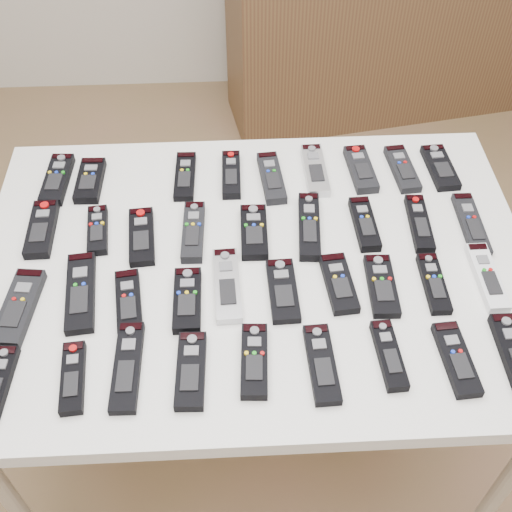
{
  "coord_description": "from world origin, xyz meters",
  "views": [
    {
      "loc": [
        -0.09,
        -0.87,
        1.87
      ],
      "look_at": [
        -0.04,
        0.08,
        0.8
      ],
      "focal_mm": 45.0,
      "sensor_mm": 36.0,
      "label": 1
    }
  ],
  "objects_px": {
    "remote_11": "(142,237)",
    "remote_27": "(487,277)",
    "remote_23": "(283,291)",
    "remote_10": "(98,230)",
    "remote_5": "(315,170)",
    "remote_35": "(456,359)",
    "remote_19": "(81,292)",
    "remote_29": "(73,378)",
    "remote_20": "(129,302)",
    "remote_26": "(434,283)",
    "table": "(256,278)",
    "remote_25": "(382,286)",
    "remote_13": "(254,232)",
    "remote_22": "(227,285)",
    "remote_2": "(185,176)",
    "remote_32": "(254,361)",
    "remote_4": "(272,178)",
    "remote_31": "(191,370)",
    "remote_17": "(471,224)",
    "remote_1": "(90,181)",
    "remote_24": "(339,283)",
    "remote_30": "(127,367)",
    "remote_21": "(187,300)",
    "remote_33": "(322,364)",
    "remote_34": "(389,355)",
    "remote_15": "(364,224)",
    "remote_7": "(402,169)",
    "remote_12": "(193,232)",
    "remote_14": "(309,226)",
    "remote_8": "(440,167)",
    "remote_9": "(42,229)",
    "remote_6": "(361,169)",
    "remote_0": "(57,179)",
    "sideboard": "(421,20)"
  },
  "relations": [
    {
      "from": "remote_27",
      "to": "remote_34",
      "type": "relative_size",
      "value": 1.18
    },
    {
      "from": "remote_8",
      "to": "remote_23",
      "type": "relative_size",
      "value": 0.98
    },
    {
      "from": "remote_4",
      "to": "remote_11",
      "type": "distance_m",
      "value": 0.37
    },
    {
      "from": "remote_21",
      "to": "remote_26",
      "type": "xyz_separation_m",
      "value": [
        0.53,
        0.02,
        -0.0
      ]
    },
    {
      "from": "remote_4",
      "to": "remote_31",
      "type": "bearing_deg",
      "value": -114.29
    },
    {
      "from": "table",
      "to": "remote_12",
      "type": "bearing_deg",
      "value": 147.64
    },
    {
      "from": "table",
      "to": "remote_17",
      "type": "distance_m",
      "value": 0.52
    },
    {
      "from": "remote_11",
      "to": "remote_27",
      "type": "relative_size",
      "value": 0.93
    },
    {
      "from": "remote_32",
      "to": "remote_19",
      "type": "bearing_deg",
      "value": 155.51
    },
    {
      "from": "remote_5",
      "to": "remote_20",
      "type": "relative_size",
      "value": 1.09
    },
    {
      "from": "table",
      "to": "remote_19",
      "type": "xyz_separation_m",
      "value": [
        -0.38,
        -0.08,
        0.07
      ]
    },
    {
      "from": "remote_0",
      "to": "remote_15",
      "type": "relative_size",
      "value": 1.07
    },
    {
      "from": "table",
      "to": "remote_32",
      "type": "bearing_deg",
      "value": -93.58
    },
    {
      "from": "remote_0",
      "to": "remote_6",
      "type": "relative_size",
      "value": 1.05
    },
    {
      "from": "remote_20",
      "to": "remote_26",
      "type": "relative_size",
      "value": 1.04
    },
    {
      "from": "remote_34",
      "to": "remote_21",
      "type": "bearing_deg",
      "value": 155.31
    },
    {
      "from": "remote_11",
      "to": "remote_21",
      "type": "relative_size",
      "value": 1.06
    },
    {
      "from": "remote_23",
      "to": "remote_10",
      "type": "bearing_deg",
      "value": 152.66
    },
    {
      "from": "remote_9",
      "to": "remote_23",
      "type": "xyz_separation_m",
      "value": [
        0.55,
        -0.21,
        -0.0
      ]
    },
    {
      "from": "table",
      "to": "remote_10",
      "type": "bearing_deg",
      "value": 163.63
    },
    {
      "from": "remote_12",
      "to": "remote_26",
      "type": "bearing_deg",
      "value": -17.03
    },
    {
      "from": "remote_22",
      "to": "remote_32",
      "type": "distance_m",
      "value": 0.2
    },
    {
      "from": "remote_13",
      "to": "remote_29",
      "type": "height_order",
      "value": "same"
    },
    {
      "from": "remote_10",
      "to": "remote_25",
      "type": "bearing_deg",
      "value": -23.27
    },
    {
      "from": "remote_22",
      "to": "remote_26",
      "type": "height_order",
      "value": "same"
    },
    {
      "from": "remote_6",
      "to": "remote_12",
      "type": "bearing_deg",
      "value": -159.04
    },
    {
      "from": "remote_22",
      "to": "remote_25",
      "type": "xyz_separation_m",
      "value": [
        0.33,
        -0.02,
        0.0
      ]
    },
    {
      "from": "remote_14",
      "to": "remote_32",
      "type": "xyz_separation_m",
      "value": [
        -0.15,
        -0.36,
        -0.0
      ]
    },
    {
      "from": "remote_5",
      "to": "remote_23",
      "type": "xyz_separation_m",
      "value": [
        -0.11,
        -0.39,
        -0.0
      ]
    },
    {
      "from": "remote_7",
      "to": "remote_14",
      "type": "bearing_deg",
      "value": -148.2
    },
    {
      "from": "remote_5",
      "to": "remote_35",
      "type": "xyz_separation_m",
      "value": [
        0.22,
        -0.58,
        -0.0
      ]
    },
    {
      "from": "remote_10",
      "to": "remote_25",
      "type": "xyz_separation_m",
      "value": [
        0.63,
        -0.2,
        -0.0
      ]
    },
    {
      "from": "remote_5",
      "to": "remote_34",
      "type": "bearing_deg",
      "value": -82.63
    },
    {
      "from": "remote_25",
      "to": "remote_30",
      "type": "bearing_deg",
      "value": -160.07
    },
    {
      "from": "remote_29",
      "to": "remote_31",
      "type": "xyz_separation_m",
      "value": [
        0.23,
        0.0,
        0.0
      ]
    },
    {
      "from": "remote_26",
      "to": "sideboard",
      "type": "bearing_deg",
      "value": 76.53
    },
    {
      "from": "remote_2",
      "to": "remote_11",
      "type": "height_order",
      "value": "remote_11"
    },
    {
      "from": "remote_19",
      "to": "remote_29",
      "type": "relative_size",
      "value": 1.36
    },
    {
      "from": "remote_2",
      "to": "remote_22",
      "type": "distance_m",
      "value": 0.37
    },
    {
      "from": "remote_33",
      "to": "remote_23",
      "type": "bearing_deg",
      "value": 105.97
    },
    {
      "from": "table",
      "to": "remote_25",
      "type": "distance_m",
      "value": 0.29
    },
    {
      "from": "remote_5",
      "to": "remote_25",
      "type": "relative_size",
      "value": 1.11
    },
    {
      "from": "remote_24",
      "to": "remote_26",
      "type": "bearing_deg",
      "value": -7.75
    },
    {
      "from": "remote_21",
      "to": "remote_17",
      "type": "bearing_deg",
      "value": 16.57
    },
    {
      "from": "remote_25",
      "to": "remote_31",
      "type": "relative_size",
      "value": 0.98
    },
    {
      "from": "remote_1",
      "to": "remote_26",
      "type": "xyz_separation_m",
      "value": [
        0.79,
        -0.37,
        -0.0
      ]
    },
    {
      "from": "remote_17",
      "to": "remote_20",
      "type": "height_order",
      "value": "remote_20"
    },
    {
      "from": "remote_10",
      "to": "remote_30",
      "type": "bearing_deg",
      "value": -80.94
    },
    {
      "from": "remote_15",
      "to": "remote_7",
      "type": "bearing_deg",
      "value": 54.13
    },
    {
      "from": "remote_31",
      "to": "remote_6",
      "type": "bearing_deg",
      "value": 55.55
    }
  ]
}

